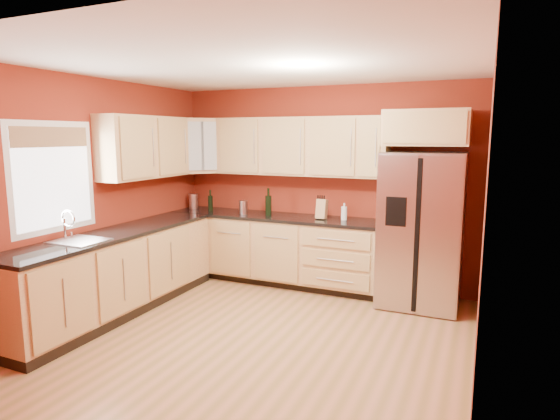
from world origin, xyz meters
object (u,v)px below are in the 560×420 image
object	(u,v)px
soap_dispenser	(344,212)
canister_left	(194,201)
wine_bottle_a	(210,200)
knife_block	(322,209)
refrigerator	(421,230)

from	to	relation	value
soap_dispenser	canister_left	bearing A→B (deg)	179.56
canister_left	wine_bottle_a	world-z (taller)	wine_bottle_a
canister_left	wine_bottle_a	distance (m)	0.35
canister_left	knife_block	distance (m)	1.97
wine_bottle_a	canister_left	bearing A→B (deg)	166.42
knife_block	wine_bottle_a	bearing A→B (deg)	-178.69
refrigerator	knife_block	size ratio (longest dim) A/B	7.22
knife_block	soap_dispenser	world-z (taller)	knife_block
canister_left	soap_dispenser	bearing A→B (deg)	-0.44
soap_dispenser	knife_block	bearing A→B (deg)	-173.90
refrigerator	wine_bottle_a	size ratio (longest dim) A/B	5.99
refrigerator	wine_bottle_a	distance (m)	2.87
wine_bottle_a	soap_dispenser	xyz separation A→B (m)	(1.91, 0.06, -0.04)
canister_left	soap_dispenser	distance (m)	2.25
canister_left	wine_bottle_a	bearing A→B (deg)	-13.58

